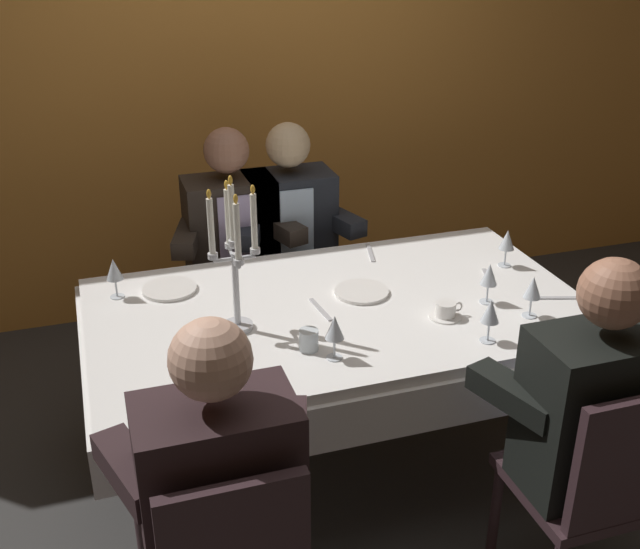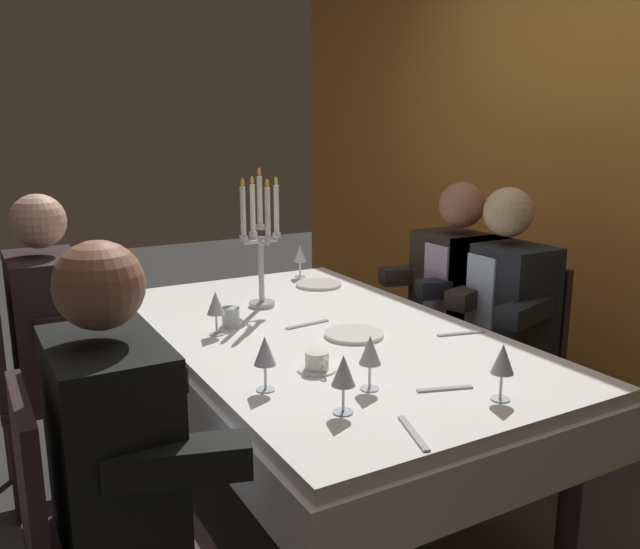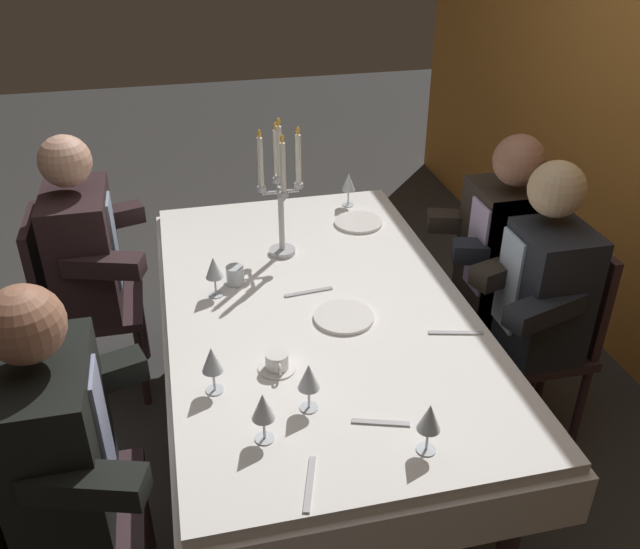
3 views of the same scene
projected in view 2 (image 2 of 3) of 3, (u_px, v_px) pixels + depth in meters
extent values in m
plane|color=#363534|center=(321.00, 505.00, 2.61)|extent=(12.00, 12.00, 0.00)
cube|color=orange|center=(623.00, 156.00, 3.10)|extent=(6.00, 0.12, 2.70)
cube|color=white|center=(321.00, 335.00, 2.45)|extent=(1.90, 1.10, 0.04)
cube|color=white|center=(321.00, 363.00, 2.48)|extent=(1.94, 1.14, 0.18)
cylinder|color=#352327|center=(153.00, 376.00, 3.03)|extent=(0.07, 0.07, 0.70)
cylinder|color=#352327|center=(314.00, 346.00, 3.44)|extent=(0.07, 0.07, 0.70)
cylinder|color=#352327|center=(570.00, 499.00, 2.04)|extent=(0.07, 0.07, 0.70)
cylinder|color=silver|center=(262.00, 304.00, 2.76)|extent=(0.11, 0.11, 0.02)
cylinder|color=silver|center=(261.00, 270.00, 2.73)|extent=(0.02, 0.02, 0.28)
cylinder|color=silver|center=(260.00, 227.00, 2.69)|extent=(0.04, 0.04, 0.02)
cylinder|color=white|center=(260.00, 201.00, 2.67)|extent=(0.02, 0.02, 0.20)
ellipsoid|color=yellow|center=(259.00, 172.00, 2.64)|extent=(0.02, 0.02, 0.03)
cylinder|color=silver|center=(264.00, 243.00, 2.67)|extent=(0.07, 0.01, 0.01)
cylinder|color=silver|center=(268.00, 239.00, 2.64)|extent=(0.04, 0.04, 0.02)
cylinder|color=white|center=(268.00, 213.00, 2.61)|extent=(0.02, 0.02, 0.20)
ellipsoid|color=yellow|center=(267.00, 183.00, 2.58)|extent=(0.02, 0.02, 0.03)
cylinder|color=silver|center=(269.00, 241.00, 2.72)|extent=(0.01, 0.07, 0.01)
cylinder|color=silver|center=(277.00, 235.00, 2.73)|extent=(0.04, 0.04, 0.02)
cylinder|color=white|center=(276.00, 209.00, 2.71)|extent=(0.02, 0.02, 0.20)
ellipsoid|color=yellow|center=(276.00, 181.00, 2.68)|extent=(0.02, 0.02, 0.03)
cylinder|color=silver|center=(257.00, 240.00, 2.74)|extent=(0.07, 0.01, 0.01)
cylinder|color=silver|center=(253.00, 234.00, 2.76)|extent=(0.04, 0.04, 0.02)
cylinder|color=white|center=(253.00, 208.00, 2.74)|extent=(0.02, 0.02, 0.20)
ellipsoid|color=yellow|center=(252.00, 181.00, 2.71)|extent=(0.02, 0.02, 0.03)
cylinder|color=silver|center=(252.00, 242.00, 2.69)|extent=(0.01, 0.08, 0.01)
cylinder|color=silver|center=(244.00, 238.00, 2.66)|extent=(0.04, 0.04, 0.02)
cylinder|color=white|center=(243.00, 212.00, 2.64)|extent=(0.02, 0.02, 0.20)
ellipsoid|color=yellow|center=(242.00, 183.00, 2.61)|extent=(0.02, 0.02, 0.03)
cylinder|color=white|center=(319.00, 284.00, 3.12)|extent=(0.22, 0.22, 0.01)
cylinder|color=white|center=(354.00, 334.00, 2.38)|extent=(0.22, 0.22, 0.01)
cylinder|color=silver|center=(217.00, 334.00, 2.39)|extent=(0.06, 0.06, 0.00)
cylinder|color=silver|center=(216.00, 324.00, 2.38)|extent=(0.01, 0.01, 0.07)
cone|color=silver|center=(216.00, 303.00, 2.37)|extent=(0.07, 0.07, 0.08)
cylinder|color=#E0D172|center=(216.00, 309.00, 2.37)|extent=(0.04, 0.04, 0.03)
cylinder|color=silver|center=(343.00, 412.00, 1.75)|extent=(0.06, 0.06, 0.00)
cylinder|color=silver|center=(343.00, 398.00, 1.74)|extent=(0.01, 0.01, 0.07)
cone|color=silver|center=(343.00, 370.00, 1.72)|extent=(0.07, 0.07, 0.08)
cylinder|color=maroon|center=(343.00, 379.00, 1.72)|extent=(0.04, 0.04, 0.03)
cylinder|color=silver|center=(500.00, 399.00, 1.83)|extent=(0.06, 0.06, 0.00)
cylinder|color=silver|center=(501.00, 386.00, 1.82)|extent=(0.01, 0.01, 0.07)
cone|color=silver|center=(503.00, 359.00, 1.80)|extent=(0.07, 0.07, 0.08)
cylinder|color=#E0D172|center=(502.00, 367.00, 1.81)|extent=(0.04, 0.04, 0.03)
cylinder|color=silver|center=(369.00, 388.00, 1.90)|extent=(0.06, 0.06, 0.00)
cylinder|color=silver|center=(370.00, 376.00, 1.89)|extent=(0.01, 0.01, 0.07)
cone|color=silver|center=(370.00, 350.00, 1.87)|extent=(0.07, 0.07, 0.08)
cylinder|color=maroon|center=(370.00, 358.00, 1.88)|extent=(0.04, 0.04, 0.03)
cylinder|color=silver|center=(300.00, 277.00, 3.29)|extent=(0.06, 0.06, 0.00)
cylinder|color=silver|center=(300.00, 269.00, 3.29)|extent=(0.01, 0.01, 0.07)
cone|color=silver|center=(300.00, 254.00, 3.27)|extent=(0.07, 0.07, 0.08)
cylinder|color=silver|center=(266.00, 389.00, 1.89)|extent=(0.06, 0.06, 0.00)
cylinder|color=silver|center=(265.00, 377.00, 1.89)|extent=(0.01, 0.01, 0.07)
cone|color=silver|center=(265.00, 350.00, 1.87)|extent=(0.07, 0.07, 0.08)
cylinder|color=silver|center=(231.00, 317.00, 2.48)|extent=(0.07, 0.07, 0.08)
cylinder|color=white|center=(317.00, 369.00, 2.05)|extent=(0.12, 0.12, 0.01)
cylinder|color=white|center=(317.00, 360.00, 2.04)|extent=(0.08, 0.08, 0.05)
torus|color=white|center=(325.00, 364.00, 2.00)|extent=(0.04, 0.01, 0.04)
cube|color=#B7B7BC|center=(461.00, 333.00, 2.40)|extent=(0.06, 0.19, 0.01)
cube|color=#B7B7BC|center=(413.00, 433.00, 1.62)|extent=(0.19, 0.07, 0.01)
cube|color=#B7B7BC|center=(445.00, 389.00, 1.90)|extent=(0.07, 0.17, 0.01)
cube|color=#B7B7BC|center=(307.00, 324.00, 2.51)|extent=(0.04, 0.19, 0.01)
cylinder|color=#352327|center=(114.00, 451.00, 2.62)|extent=(0.04, 0.04, 0.42)
cylinder|color=#352327|center=(96.00, 417.00, 2.93)|extent=(0.04, 0.04, 0.42)
cylinder|color=#352327|center=(16.00, 474.00, 2.45)|extent=(0.04, 0.04, 0.42)
cylinder|color=#352327|center=(8.00, 435.00, 2.76)|extent=(0.04, 0.04, 0.42)
cube|color=#352327|center=(55.00, 391.00, 2.64)|extent=(0.42, 0.42, 0.04)
cube|color=#2F1F22|center=(48.00, 323.00, 2.57)|extent=(0.42, 0.26, 0.54)
cube|color=#889EB6|center=(83.00, 311.00, 2.63)|extent=(0.16, 0.01, 0.40)
sphere|color=#DAA68A|center=(38.00, 221.00, 2.48)|extent=(0.21, 0.21, 0.21)
cube|color=#2F1F22|center=(84.00, 324.00, 2.42)|extent=(0.19, 0.34, 0.08)
cube|color=#2F1F22|center=(65.00, 297.00, 2.80)|extent=(0.19, 0.34, 0.08)
cylinder|color=#352327|center=(401.00, 387.00, 3.26)|extent=(0.04, 0.04, 0.42)
cylinder|color=#352327|center=(448.00, 414.00, 2.95)|extent=(0.04, 0.04, 0.42)
cylinder|color=#352327|center=(456.00, 374.00, 3.43)|extent=(0.04, 0.04, 0.42)
cylinder|color=#352327|center=(506.00, 398.00, 3.12)|extent=(0.04, 0.04, 0.42)
cube|color=#352327|center=(455.00, 348.00, 3.14)|extent=(0.42, 0.42, 0.04)
cube|color=#352327|center=(487.00, 295.00, 3.18)|extent=(0.38, 0.04, 0.44)
cube|color=black|center=(458.00, 290.00, 3.07)|extent=(0.42, 0.26, 0.54)
cube|color=#B8A8D6|center=(435.00, 287.00, 3.00)|extent=(0.16, 0.01, 0.40)
sphere|color=#9A664F|center=(462.00, 205.00, 2.98)|extent=(0.21, 0.21, 0.21)
cube|color=black|center=(412.00, 275.00, 3.20)|extent=(0.19, 0.34, 0.08)
cube|color=black|center=(474.00, 295.00, 2.83)|extent=(0.19, 0.34, 0.08)
cylinder|color=#352327|center=(438.00, 409.00, 3.01)|extent=(0.04, 0.04, 0.42)
cylinder|color=#352327|center=(494.00, 441.00, 2.70)|extent=(0.04, 0.04, 0.42)
cylinder|color=#352327|center=(496.00, 393.00, 3.18)|extent=(0.04, 0.04, 0.42)
cylinder|color=#352327|center=(554.00, 422.00, 2.88)|extent=(0.04, 0.04, 0.42)
cube|color=#352327|center=(498.00, 367.00, 2.89)|extent=(0.42, 0.42, 0.04)
cube|color=#352327|center=(533.00, 310.00, 2.93)|extent=(0.38, 0.04, 0.44)
cube|color=black|center=(502.00, 305.00, 2.83)|extent=(0.42, 0.26, 0.54)
cube|color=silver|center=(479.00, 302.00, 2.75)|extent=(0.16, 0.01, 0.40)
sphere|color=tan|center=(508.00, 212.00, 2.73)|extent=(0.21, 0.21, 0.21)
cube|color=black|center=(452.00, 288.00, 2.96)|extent=(0.19, 0.34, 0.08)
cube|color=black|center=(525.00, 311.00, 2.58)|extent=(0.19, 0.34, 0.08)
cube|color=#352327|center=(30.00, 485.00, 1.50)|extent=(0.38, 0.04, 0.44)
cube|color=black|center=(112.00, 446.00, 1.58)|extent=(0.42, 0.26, 0.54)
cube|color=#8A94B7|center=(166.00, 423.00, 1.64)|extent=(0.16, 0.01, 0.40)
sphere|color=#9F6950|center=(99.00, 285.00, 1.49)|extent=(0.21, 0.21, 0.21)
cube|color=black|center=(179.00, 461.00, 1.44)|extent=(0.19, 0.34, 0.08)
cube|color=black|center=(130.00, 391.00, 1.81)|extent=(0.19, 0.34, 0.08)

